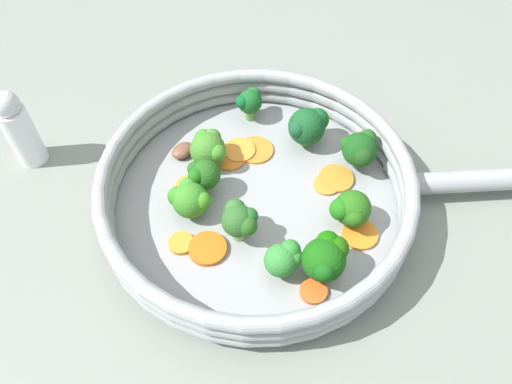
# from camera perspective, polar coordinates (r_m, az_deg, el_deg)

# --- Properties ---
(ground_plane) EXTENTS (4.00, 4.00, 0.00)m
(ground_plane) POSITION_cam_1_polar(r_m,az_deg,el_deg) (0.61, 0.00, -1.56)
(ground_plane) COLOR gray
(skillet) EXTENTS (0.35, 0.35, 0.01)m
(skillet) POSITION_cam_1_polar(r_m,az_deg,el_deg) (0.60, 0.00, -1.21)
(skillet) COLOR #939699
(skillet) RESTS_ON ground_plane
(skillet_rim_wall) EXTENTS (0.37, 0.37, 0.05)m
(skillet_rim_wall) POSITION_cam_1_polar(r_m,az_deg,el_deg) (0.58, 0.00, 0.64)
(skillet_rim_wall) COLOR #969A9D
(skillet_rim_wall) RESTS_ON skillet
(skillet_handle) EXTENTS (0.14, 0.13, 0.03)m
(skillet_handle) POSITION_cam_1_polar(r_m,az_deg,el_deg) (0.65, 23.11, 1.15)
(skillet_handle) COLOR #999B9E
(skillet_handle) RESTS_ON skillet
(skillet_rivet_left) EXTENTS (0.01, 0.01, 0.01)m
(skillet_rivet_left) POSITION_cam_1_polar(r_m,az_deg,el_deg) (0.60, 16.06, -2.27)
(skillet_rivet_left) COLOR gray
(skillet_rivet_left) RESTS_ON skillet
(skillet_rivet_right) EXTENTS (0.01, 0.01, 0.01)m
(skillet_rivet_right) POSITION_cam_1_polar(r_m,az_deg,el_deg) (0.64, 14.67, 2.63)
(skillet_rivet_right) COLOR #94969D
(skillet_rivet_right) RESTS_ON skillet
(carrot_slice_0) EXTENTS (0.07, 0.07, 0.00)m
(carrot_slice_0) POSITION_cam_1_polar(r_m,az_deg,el_deg) (0.65, -0.08, 4.82)
(carrot_slice_0) COLOR orange
(carrot_slice_0) RESTS_ON skillet
(carrot_slice_1) EXTENTS (0.05, 0.05, 0.00)m
(carrot_slice_1) POSITION_cam_1_polar(r_m,az_deg,el_deg) (0.64, -3.00, 3.89)
(carrot_slice_1) COLOR orange
(carrot_slice_1) RESTS_ON skillet
(carrot_slice_2) EXTENTS (0.06, 0.06, 0.00)m
(carrot_slice_2) POSITION_cam_1_polar(r_m,az_deg,el_deg) (0.58, 11.77, -4.74)
(carrot_slice_2) COLOR orange
(carrot_slice_2) RESTS_ON skillet
(carrot_slice_3) EXTENTS (0.06, 0.06, 0.00)m
(carrot_slice_3) POSITION_cam_1_polar(r_m,az_deg,el_deg) (0.62, 9.13, 1.54)
(carrot_slice_3) COLOR orange
(carrot_slice_3) RESTS_ON skillet
(carrot_slice_4) EXTENTS (0.03, 0.03, 0.00)m
(carrot_slice_4) POSITION_cam_1_polar(r_m,az_deg,el_deg) (0.61, 8.05, 0.84)
(carrot_slice_4) COLOR orange
(carrot_slice_4) RESTS_ON skillet
(carrot_slice_5) EXTENTS (0.04, 0.04, 0.01)m
(carrot_slice_5) POSITION_cam_1_polar(r_m,az_deg,el_deg) (0.61, -7.72, 0.63)
(carrot_slice_5) COLOR orange
(carrot_slice_5) RESTS_ON skillet
(carrot_slice_6) EXTENTS (0.06, 0.06, 0.01)m
(carrot_slice_6) POSITION_cam_1_polar(r_m,az_deg,el_deg) (0.56, -5.47, -6.50)
(carrot_slice_6) COLOR orange
(carrot_slice_6) RESTS_ON skillet
(carrot_slice_7) EXTENTS (0.05, 0.05, 0.01)m
(carrot_slice_7) POSITION_cam_1_polar(r_m,az_deg,el_deg) (0.64, -1.90, 4.76)
(carrot_slice_7) COLOR orange
(carrot_slice_7) RESTS_ON skillet
(carrot_slice_8) EXTENTS (0.04, 0.04, 0.01)m
(carrot_slice_8) POSITION_cam_1_polar(r_m,az_deg,el_deg) (0.57, -8.54, -5.80)
(carrot_slice_8) COLOR orange
(carrot_slice_8) RESTS_ON skillet
(carrot_slice_9) EXTENTS (0.03, 0.03, 0.01)m
(carrot_slice_9) POSITION_cam_1_polar(r_m,az_deg,el_deg) (0.54, 6.59, -11.21)
(carrot_slice_9) COLOR #DC5E22
(carrot_slice_9) RESTS_ON skillet
(broccoli_floret_0) EXTENTS (0.05, 0.05, 0.05)m
(broccoli_floret_0) POSITION_cam_1_polar(r_m,az_deg,el_deg) (0.62, -5.44, 5.05)
(broccoli_floret_0) COLOR #72A453
(broccoli_floret_0) RESTS_ON skillet
(broccoli_floret_1) EXTENTS (0.04, 0.05, 0.05)m
(broccoli_floret_1) POSITION_cam_1_polar(r_m,az_deg,el_deg) (0.57, 10.77, -2.00)
(broccoli_floret_1) COLOR #6C8C4B
(broccoli_floret_1) RESTS_ON skillet
(broccoli_floret_2) EXTENTS (0.04, 0.04, 0.04)m
(broccoli_floret_2) POSITION_cam_1_polar(r_m,az_deg,el_deg) (0.53, 3.28, -7.57)
(broccoli_floret_2) COLOR #8BA460
(broccoli_floret_2) RESTS_ON skillet
(broccoli_floret_3) EXTENTS (0.05, 0.05, 0.05)m
(broccoli_floret_3) POSITION_cam_1_polar(r_m,az_deg,el_deg) (0.52, 7.97, -7.41)
(broccoli_floret_3) COLOR #6B8B4F
(broccoli_floret_3) RESTS_ON skillet
(broccoli_floret_4) EXTENTS (0.05, 0.04, 0.05)m
(broccoli_floret_4) POSITION_cam_1_polar(r_m,az_deg,el_deg) (0.57, -7.58, -0.77)
(broccoli_floret_4) COLOR #719553
(broccoli_floret_4) RESTS_ON skillet
(broccoli_floret_5) EXTENTS (0.05, 0.04, 0.05)m
(broccoli_floret_5) POSITION_cam_1_polar(r_m,az_deg,el_deg) (0.54, -1.86, -3.20)
(broccoli_floret_5) COLOR #8CAB5C
(broccoli_floret_5) RESTS_ON skillet
(broccoli_floret_6) EXTENTS (0.05, 0.05, 0.05)m
(broccoli_floret_6) POSITION_cam_1_polar(r_m,az_deg,el_deg) (0.62, 11.79, 4.83)
(broccoli_floret_6) COLOR #5E8851
(broccoli_floret_6) RESTS_ON skillet
(broccoli_floret_7) EXTENTS (0.05, 0.06, 0.05)m
(broccoli_floret_7) POSITION_cam_1_polar(r_m,az_deg,el_deg) (0.64, 6.09, 7.60)
(broccoli_floret_7) COLOR #5B9344
(broccoli_floret_7) RESTS_ON skillet
(broccoli_floret_8) EXTENTS (0.03, 0.04, 0.05)m
(broccoli_floret_8) POSITION_cam_1_polar(r_m,az_deg,el_deg) (0.67, -0.73, 10.31)
(broccoli_floret_8) COLOR #5C9444
(broccoli_floret_8) RESTS_ON skillet
(broccoli_floret_9) EXTENTS (0.04, 0.04, 0.05)m
(broccoli_floret_9) POSITION_cam_1_polar(r_m,az_deg,el_deg) (0.58, -6.03, 1.99)
(broccoli_floret_9) COLOR #70A160
(broccoli_floret_9) RESTS_ON skillet
(mushroom_piece_0) EXTENTS (0.03, 0.03, 0.01)m
(mushroom_piece_0) POSITION_cam_1_polar(r_m,az_deg,el_deg) (0.65, -8.26, 4.81)
(mushroom_piece_0) COLOR brown
(mushroom_piece_0) RESTS_ON skillet
(salt_shaker) EXTENTS (0.04, 0.04, 0.11)m
(salt_shaker) POSITION_cam_1_polar(r_m,az_deg,el_deg) (0.68, -25.47, 6.55)
(salt_shaker) COLOR white
(salt_shaker) RESTS_ON ground_plane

